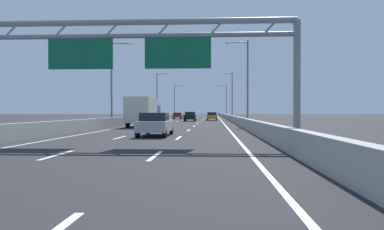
{
  "coord_description": "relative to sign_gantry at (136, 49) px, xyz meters",
  "views": [
    {
      "loc": [
        3.88,
        -0.63,
        1.59
      ],
      "look_at": [
        0.26,
        62.0,
        1.01
      ],
      "focal_mm": 34.57,
      "sensor_mm": 36.0,
      "label": 1
    }
  ],
  "objects": [
    {
      "name": "lane_dash_left_7",
      "position": [
        -1.69,
        48.28,
        -4.82
      ],
      "size": [
        0.16,
        3.0,
        0.01
      ],
      "primitive_type": "cube",
      "color": "white",
      "rests_on": "ground_plane"
    },
    {
      "name": "box_truck",
      "position": [
        -3.45,
        19.94,
        -3.17
      ],
      "size": [
        2.45,
        8.2,
        3.04
      ],
      "color": "#194799",
      "rests_on": "ground_plane"
    },
    {
      "name": "lane_dash_right_6",
      "position": [
        1.91,
        39.28,
        -4.82
      ],
      "size": [
        0.16,
        3.0,
        0.01
      ],
      "primitive_type": "cube",
      "color": "white",
      "rests_on": "ground_plane"
    },
    {
      "name": "lane_dash_left_3",
      "position": [
        -1.69,
        12.28,
        -4.82
      ],
      "size": [
        0.16,
        3.0,
        0.01
      ],
      "primitive_type": "cube",
      "color": "white",
      "rests_on": "ground_plane"
    },
    {
      "name": "lane_dash_left_13",
      "position": [
        -1.69,
        102.28,
        -4.82
      ],
      "size": [
        0.16,
        3.0,
        0.01
      ],
      "primitive_type": "cube",
      "color": "white",
      "rests_on": "ground_plane"
    },
    {
      "name": "streetlamp_left_distant",
      "position": [
        -7.36,
        90.48,
        0.58
      ],
      "size": [
        2.58,
        0.28,
        9.5
      ],
      "color": "slate",
      "rests_on": "ground_plane"
    },
    {
      "name": "lane_dash_right_16",
      "position": [
        1.91,
        129.28,
        -4.82
      ],
      "size": [
        0.16,
        3.0,
        0.01
      ],
      "primitive_type": "cube",
      "color": "white",
      "rests_on": "ground_plane"
    },
    {
      "name": "streetlamp_right_mid",
      "position": [
        7.58,
        22.61,
        0.58
      ],
      "size": [
        2.58,
        0.28,
        9.5
      ],
      "color": "slate",
      "rests_on": "ground_plane"
    },
    {
      "name": "streetlamp_left_far",
      "position": [
        -7.36,
        56.54,
        0.58
      ],
      "size": [
        2.58,
        0.28,
        9.5
      ],
      "color": "slate",
      "rests_on": "ground_plane"
    },
    {
      "name": "lane_dash_right_15",
      "position": [
        1.91,
        120.28,
        -4.82
      ],
      "size": [
        0.16,
        3.0,
        0.01
      ],
      "primitive_type": "cube",
      "color": "white",
      "rests_on": "ground_plane"
    },
    {
      "name": "lane_dash_right_10",
      "position": [
        1.91,
        75.28,
        -4.82
      ],
      "size": [
        0.16,
        3.0,
        0.01
      ],
      "primitive_type": "cube",
      "color": "white",
      "rests_on": "ground_plane"
    },
    {
      "name": "lane_dash_left_6",
      "position": [
        -1.69,
        39.28,
        -4.82
      ],
      "size": [
        0.16,
        3.0,
        0.01
      ],
      "primitive_type": "cube",
      "color": "white",
      "rests_on": "ground_plane"
    },
    {
      "name": "black_car",
      "position": [
        0.12,
        42.56,
        -4.04
      ],
      "size": [
        1.87,
        4.44,
        1.55
      ],
      "color": "black",
      "rests_on": "ground_plane"
    },
    {
      "name": "barrier_right",
      "position": [
        7.01,
        91.78,
        -4.35
      ],
      "size": [
        0.45,
        220.0,
        0.95
      ],
      "color": "#9E9E99",
      "rests_on": "ground_plane"
    },
    {
      "name": "lane_dash_left_14",
      "position": [
        -1.69,
        111.28,
        -4.82
      ],
      "size": [
        0.16,
        3.0,
        0.01
      ],
      "primitive_type": "cube",
      "color": "white",
      "rests_on": "ground_plane"
    },
    {
      "name": "lane_dash_left_15",
      "position": [
        -1.69,
        120.28,
        -4.82
      ],
      "size": [
        0.16,
        3.0,
        0.01
      ],
      "primitive_type": "cube",
      "color": "white",
      "rests_on": "ground_plane"
    },
    {
      "name": "lane_dash_left_5",
      "position": [
        -1.69,
        30.28,
        -4.82
      ],
      "size": [
        0.16,
        3.0,
        0.01
      ],
      "primitive_type": "cube",
      "color": "white",
      "rests_on": "ground_plane"
    },
    {
      "name": "streetlamp_right_far",
      "position": [
        7.58,
        56.54,
        0.58
      ],
      "size": [
        2.58,
        0.28,
        9.5
      ],
      "color": "slate",
      "rests_on": "ground_plane"
    },
    {
      "name": "streetlamp_right_distant",
      "position": [
        7.58,
        90.48,
        0.58
      ],
      "size": [
        2.58,
        0.28,
        9.5
      ],
      "color": "slate",
      "rests_on": "ground_plane"
    },
    {
      "name": "lane_dash_left_2",
      "position": [
        -1.69,
        3.28,
        -4.82
      ],
      "size": [
        0.16,
        3.0,
        0.01
      ],
      "primitive_type": "cube",
      "color": "white",
      "rests_on": "ground_plane"
    },
    {
      "name": "lane_dash_right_3",
      "position": [
        1.91,
        12.28,
        -4.82
      ],
      "size": [
        0.16,
        3.0,
        0.01
      ],
      "primitive_type": "cube",
      "color": "white",
      "rests_on": "ground_plane"
    },
    {
      "name": "lane_dash_right_1",
      "position": [
        1.91,
        -5.72,
        -4.82
      ],
      "size": [
        0.16,
        3.0,
        0.01
      ],
      "primitive_type": "cube",
      "color": "white",
      "rests_on": "ground_plane"
    },
    {
      "name": "lane_dash_right_9",
      "position": [
        1.91,
        66.28,
        -4.82
      ],
      "size": [
        0.16,
        3.0,
        0.01
      ],
      "primitive_type": "cube",
      "color": "white",
      "rests_on": "ground_plane"
    },
    {
      "name": "lane_dash_left_4",
      "position": [
        -1.69,
        21.28,
        -4.82
      ],
      "size": [
        0.16,
        3.0,
        0.01
      ],
      "primitive_type": "cube",
      "color": "white",
      "rests_on": "ground_plane"
    },
    {
      "name": "lane_dash_right_12",
      "position": [
        1.91,
        93.28,
        -4.82
      ],
      "size": [
        0.16,
        3.0,
        0.01
      ],
      "primitive_type": "cube",
      "color": "white",
      "rests_on": "ground_plane"
    },
    {
      "name": "streetlamp_left_mid",
      "position": [
        -7.36,
        22.61,
        0.58
      ],
      "size": [
        2.58,
        0.28,
        9.5
      ],
      "color": "slate",
      "rests_on": "ground_plane"
    },
    {
      "name": "lane_dash_right_17",
      "position": [
        1.91,
        138.28,
        -4.82
      ],
      "size": [
        0.16,
        3.0,
        0.01
      ],
      "primitive_type": "cube",
      "color": "white",
      "rests_on": "ground_plane"
    },
    {
      "name": "red_car",
      "position": [
        -3.67,
        60.07,
        -4.1
      ],
      "size": [
        1.86,
        4.4,
        1.38
      ],
      "color": "red",
      "rests_on": "ground_plane"
    },
    {
      "name": "lane_dash_left_11",
      "position": [
        -1.69,
        84.28,
        -4.82
      ],
      "size": [
        0.16,
        3.0,
        0.01
      ],
      "primitive_type": "cube",
      "color": "white",
      "rests_on": "ground_plane"
    },
    {
      "name": "lane_dash_right_11",
      "position": [
        1.91,
        84.28,
        -4.82
      ],
      "size": [
        0.16,
        3.0,
        0.01
      ],
      "primitive_type": "cube",
      "color": "white",
      "rests_on": "ground_plane"
    },
    {
      "name": "barrier_left",
      "position": [
        -6.79,
        91.78,
        -4.35
      ],
      "size": [
        0.45,
        220.0,
        0.95
      ],
      "color": "#9E9E99",
      "rests_on": "ground_plane"
    },
    {
      "name": "lane_dash_left_9",
      "position": [
        -1.69,
        66.28,
        -4.82
      ],
      "size": [
        0.16,
        3.0,
        0.01
      ],
      "primitive_type": "cube",
      "color": "white",
      "rests_on": "ground_plane"
    },
    {
      "name": "silver_car",
      "position": [
        0.23,
        4.94,
        -4.06
      ],
      "size": [
        1.87,
        4.65,
        1.52
      ],
      "color": "#A8ADB2",
      "rests_on": "ground_plane"
    },
    {
      "name": "lane_dash_left_1",
      "position": [
        -1.69,
        -5.72,
        -4.82
      ],
      "size": [
        0.16,
        3.0,
        0.01
      ],
      "primitive_type": "cube",
      "color": "white",
      "rests_on": "ground_plane"
    },
    {
      "name": "ground_plane",
      "position": [
        0.11,
        81.78,
        -4.82
      ],
      "size": [
        260.0,
        260.0,
        0.0
      ],
      "primitive_type": "plane",
      "color": "#262628"
    },
    {
      "name": "lane_dash_right_2",
      "position": [
        1.91,
        3.28,
        -4.82
      ],
      "size": [
        0.16,
        3.0,
        0.01
      ],
      "primitive_type": "cube",
      "color": "white",
      "rests_on": "ground_plane"
    },
    {
      "name": "lane_dash_left_8",
      "position": [
        -1.69,
        57.28,
        -4.82
      ],
      "size": [
        0.16,
        3.0,
        0.01
      ],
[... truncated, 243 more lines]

